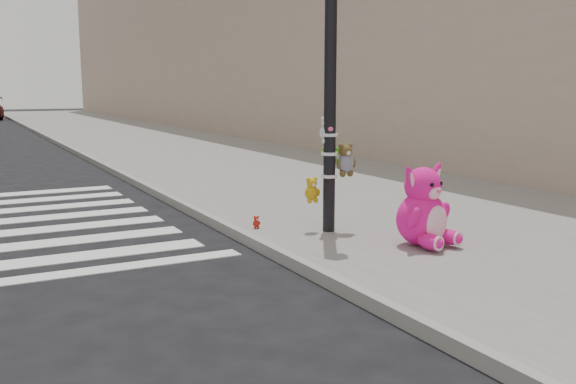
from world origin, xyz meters
TOP-DOWN VIEW (x-y plane):
  - ground at (0.00, 0.00)m, footprint 120.00×120.00m
  - sidewalk_near at (5.00, 10.00)m, footprint 7.00×80.00m
  - curb_edge at (1.55, 10.00)m, footprint 0.12×80.00m
  - bld_near at (10.50, 20.00)m, footprint 5.00×60.00m
  - signal_pole at (2.63, 1.81)m, footprint 0.69×0.50m
  - pink_bunny at (3.21, 0.57)m, footprint 0.76×0.85m
  - red_teddy at (1.80, 2.40)m, footprint 0.12×0.09m

SIDE VIEW (x-z plane):
  - ground at x=0.00m, z-range 0.00..0.00m
  - sidewalk_near at x=5.00m, z-range 0.00..0.14m
  - curb_edge at x=1.55m, z-range -0.01..0.15m
  - red_teddy at x=1.80m, z-range 0.14..0.32m
  - pink_bunny at x=3.21m, z-range 0.05..1.07m
  - signal_pole at x=2.63m, z-range -0.22..3.78m
  - bld_near at x=10.50m, z-range 0.00..10.00m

